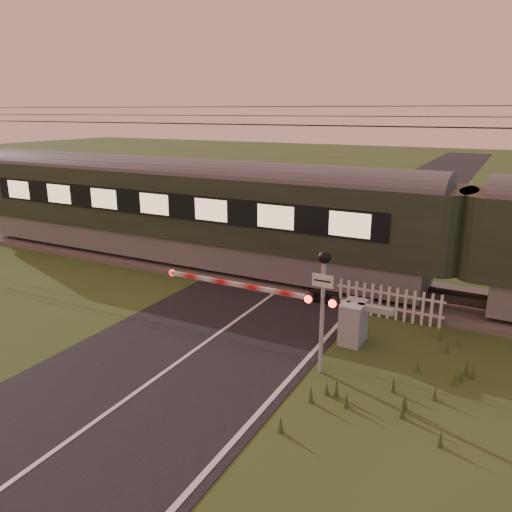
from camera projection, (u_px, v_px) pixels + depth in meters
The scene contains 8 objects.
ground at pixel (191, 354), 12.73m from camera, with size 160.00×160.00×0.00m, color #30491C.
road at pixel (186, 357), 12.52m from camera, with size 6.00×140.00×0.03m.
track_bed at pixel (293, 279), 18.23m from camera, with size 140.00×3.40×0.39m.
overhead_wires at pixel (297, 118), 16.64m from camera, with size 120.00×0.62×0.62m.
train at pixel (464, 239), 15.12m from camera, with size 41.64×2.87×3.88m.
boom_gate at pixel (341, 318), 13.36m from camera, with size 7.06×0.87×1.16m.
crossing_signal at pixel (323, 291), 11.28m from camera, with size 0.76×0.33×2.99m.
picket_fence at pixel (388, 303), 14.75m from camera, with size 3.19×0.08×1.00m.
Camera 1 is at (6.85, -9.41, 5.97)m, focal length 35.00 mm.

